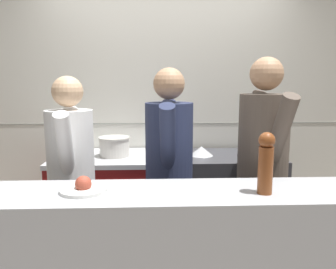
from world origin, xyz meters
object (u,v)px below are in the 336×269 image
at_px(stock_pot, 114,146).
at_px(oven_range, 110,202).
at_px(plated_dish_main, 83,187).
at_px(chef_line, 262,167).
at_px(pepper_mill, 266,162).
at_px(chef_head_cook, 72,177).
at_px(chef_sous, 169,172).
at_px(mixing_bowl_steel, 201,151).

bearing_deg(stock_pot, oven_range, 161.33).
distance_m(plated_dish_main, chef_line, 1.28).
relative_size(pepper_mill, chef_head_cook, 0.20).
relative_size(stock_pot, plated_dish_main, 1.12).
xyz_separation_m(plated_dish_main, chef_head_cook, (-0.21, 0.58, -0.11)).
bearing_deg(pepper_mill, chef_sous, 125.88).
bearing_deg(chef_sous, plated_dish_main, -125.32).
bearing_deg(oven_range, chef_line, -30.14).
relative_size(stock_pot, chef_sous, 0.17).
bearing_deg(chef_head_cook, stock_pot, 64.49).
bearing_deg(chef_head_cook, pepper_mill, -34.99).
relative_size(plated_dish_main, pepper_mill, 0.77).
distance_m(plated_dish_main, pepper_mill, 0.97).
distance_m(chef_head_cook, chef_sous, 0.69).
bearing_deg(oven_range, stock_pot, -18.67).
bearing_deg(oven_range, plated_dish_main, -88.20).
bearing_deg(chef_sous, chef_head_cook, -175.18).
relative_size(plated_dish_main, chef_head_cook, 0.16).
relative_size(oven_range, chef_sous, 0.60).
xyz_separation_m(chef_sous, chef_line, (0.67, -0.04, 0.04)).
xyz_separation_m(pepper_mill, chef_line, (0.20, 0.62, -0.19)).
relative_size(chef_sous, chef_line, 0.96).
height_order(oven_range, mixing_bowl_steel, mixing_bowl_steel).
height_order(oven_range, chef_sous, chef_sous).
bearing_deg(pepper_mill, stock_pot, 126.00).
relative_size(oven_range, stock_pot, 3.54).
height_order(oven_range, chef_head_cook, chef_head_cook).
height_order(plated_dish_main, pepper_mill, pepper_mill).
bearing_deg(chef_line, pepper_mill, -115.68).
height_order(mixing_bowl_steel, chef_sous, chef_sous).
bearing_deg(pepper_mill, mixing_bowl_steel, 96.35).
bearing_deg(chef_head_cook, chef_line, -7.14).
relative_size(mixing_bowl_steel, pepper_mill, 0.65).
relative_size(plated_dish_main, chef_sous, 0.15).
height_order(pepper_mill, chef_head_cook, chef_head_cook).
bearing_deg(oven_range, chef_head_cook, -104.53).
distance_m(plated_dish_main, chef_sous, 0.76).
height_order(stock_pot, chef_line, chef_line).
bearing_deg(chef_sous, chef_line, 0.96).
height_order(pepper_mill, chef_line, chef_line).
xyz_separation_m(oven_range, plated_dish_main, (0.04, -1.24, 0.56)).
distance_m(stock_pot, chef_line, 1.32).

